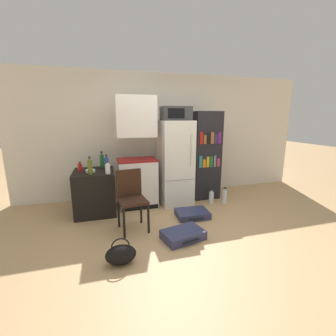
{
  "coord_description": "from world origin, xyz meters",
  "views": [
    {
      "loc": [
        -1.17,
        -2.83,
        1.68
      ],
      "look_at": [
        -0.12,
        0.85,
        0.83
      ],
      "focal_mm": 24.0,
      "sensor_mm": 36.0,
      "label": 1
    }
  ],
  "objects": [
    {
      "name": "bottle_green_tall",
      "position": [
        -1.23,
        1.48,
        0.9
      ],
      "size": [
        0.08,
        0.08,
        0.31
      ],
      "color": "#1E6028",
      "rests_on": "side_table"
    },
    {
      "name": "water_bottle_front",
      "position": [
        0.85,
        1.06,
        0.12
      ],
      "size": [
        0.09,
        0.09,
        0.29
      ],
      "color": "silver",
      "rests_on": "ground_plane"
    },
    {
      "name": "suitcase_large_flat",
      "position": [
        -0.17,
        -0.1,
        0.06
      ],
      "size": [
        0.64,
        0.5,
        0.13
      ],
      "rotation": [
        0.0,
        0.0,
        0.23
      ],
      "color": "navy",
      "rests_on": "ground_plane"
    },
    {
      "name": "bottle_milk_white",
      "position": [
        -1.14,
        0.94,
        0.86
      ],
      "size": [
        0.08,
        0.08,
        0.21
      ],
      "color": "white",
      "rests_on": "side_table"
    },
    {
      "name": "ground_plane",
      "position": [
        0.0,
        0.0,
        0.0
      ],
      "size": [
        24.0,
        24.0,
        0.0
      ],
      "primitive_type": "plane",
      "color": "tan"
    },
    {
      "name": "kitchen_hutch",
      "position": [
        -0.59,
        1.34,
        0.96
      ],
      "size": [
        0.73,
        0.52,
        2.07
      ],
      "color": "white",
      "rests_on": "ground_plane"
    },
    {
      "name": "refrigerator",
      "position": [
        0.15,
        1.29,
        0.82
      ],
      "size": [
        0.6,
        0.65,
        1.64
      ],
      "color": "silver",
      "rests_on": "ground_plane"
    },
    {
      "name": "handbag",
      "position": [
        -1.06,
        -0.43,
        0.12
      ],
      "size": [
        0.36,
        0.2,
        0.33
      ],
      "color": "black",
      "rests_on": "ground_plane"
    },
    {
      "name": "bookshelf",
      "position": [
        0.86,
        1.41,
        0.91
      ],
      "size": [
        0.56,
        0.38,
        1.81
      ],
      "color": "black",
      "rests_on": "ground_plane"
    },
    {
      "name": "water_bottle_middle",
      "position": [
        1.11,
        0.99,
        0.14
      ],
      "size": [
        0.1,
        0.1,
        0.33
      ],
      "color": "silver",
      "rests_on": "ground_plane"
    },
    {
      "name": "bottle_ketchup_red",
      "position": [
        -1.6,
        1.26,
        0.84
      ],
      "size": [
        0.07,
        0.07,
        0.17
      ],
      "color": "#AD1914",
      "rests_on": "side_table"
    },
    {
      "name": "microwave",
      "position": [
        0.15,
        1.28,
        1.76
      ],
      "size": [
        0.54,
        0.37,
        0.26
      ],
      "color": "#333333",
      "rests_on": "refrigerator"
    },
    {
      "name": "side_table",
      "position": [
        -1.38,
        1.23,
        0.39
      ],
      "size": [
        0.69,
        0.75,
        0.77
      ],
      "color": "black",
      "rests_on": "ground_plane"
    },
    {
      "name": "bowl",
      "position": [
        -1.43,
        1.14,
        0.79
      ],
      "size": [
        0.16,
        0.16,
        0.04
      ],
      "color": "silver",
      "rests_on": "side_table"
    },
    {
      "name": "wall_back",
      "position": [
        0.2,
        2.0,
        1.3
      ],
      "size": [
        6.4,
        0.1,
        2.6
      ],
      "color": "silver",
      "rests_on": "ground_plane"
    },
    {
      "name": "suitcase_small_flat",
      "position": [
        0.23,
        0.55,
        0.05
      ],
      "size": [
        0.57,
        0.46,
        0.11
      ],
      "rotation": [
        0.0,
        0.0,
        -0.06
      ],
      "color": "navy",
      "rests_on": "ground_plane"
    },
    {
      "name": "bottle_blue_soda",
      "position": [
        -1.15,
        1.23,
        0.89
      ],
      "size": [
        0.07,
        0.07,
        0.28
      ],
      "color": "#1E47A3",
      "rests_on": "side_table"
    },
    {
      "name": "bottle_olive_oil",
      "position": [
        -1.42,
        0.97,
        0.9
      ],
      "size": [
        0.07,
        0.07,
        0.3
      ],
      "color": "#566619",
      "rests_on": "side_table"
    },
    {
      "name": "chair",
      "position": [
        -0.82,
        0.44,
        0.55
      ],
      "size": [
        0.45,
        0.46,
        0.92
      ],
      "rotation": [
        0.0,
        0.0,
        0.14
      ],
      "color": "black",
      "rests_on": "ground_plane"
    }
  ]
}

